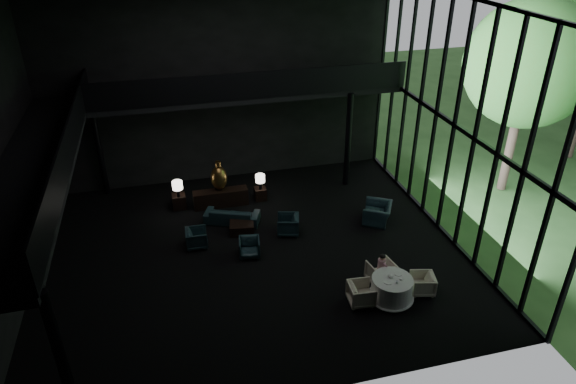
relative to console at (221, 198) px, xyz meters
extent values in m
cube|color=black|center=(0.59, -3.50, -0.34)|extent=(14.00, 12.00, 0.02)
cube|color=black|center=(0.59, -3.50, 7.66)|extent=(14.00, 12.00, 0.02)
cube|color=black|center=(0.59, 2.50, 3.66)|extent=(14.00, 0.04, 8.00)
cube|color=black|center=(0.59, -9.50, 3.66)|extent=(14.00, 0.04, 8.00)
cube|color=black|center=(-5.41, -3.50, 3.66)|extent=(2.00, 12.00, 0.25)
cube|color=black|center=(1.59, 1.50, 3.66)|extent=(12.00, 2.00, 0.25)
cube|color=black|center=(-4.41, -3.50, 4.26)|extent=(0.06, 12.00, 1.00)
cube|color=black|center=(1.59, 0.50, 4.26)|extent=(12.00, 0.06, 1.00)
cylinder|color=black|center=(-4.41, -9.20, 1.66)|extent=(0.24, 0.24, 4.00)
cylinder|color=black|center=(-4.41, 2.20, 1.66)|extent=(0.24, 0.24, 4.00)
cylinder|color=black|center=(5.39, 0.50, 1.66)|extent=(0.24, 0.24, 4.00)
cylinder|color=#382D23|center=(11.59, -1.50, 2.11)|extent=(0.36, 0.36, 4.90)
sphere|color=#2B5E21|center=(11.59, -1.50, 4.91)|extent=(4.80, 4.80, 4.80)
cube|color=black|center=(0.00, 0.00, 0.00)|extent=(2.12, 0.48, 0.68)
ellipsoid|color=olive|center=(0.00, 0.12, 0.83)|extent=(0.63, 0.63, 0.98)
cylinder|color=olive|center=(0.00, 0.12, 1.42)|extent=(0.22, 0.22, 0.20)
cube|color=black|center=(-1.60, 0.23, -0.05)|extent=(0.52, 0.52, 0.57)
cylinder|color=black|center=(-1.60, 0.09, 0.40)|extent=(0.12, 0.12, 0.35)
cylinder|color=white|center=(-1.60, 0.09, 0.74)|extent=(0.40, 0.40, 0.32)
cube|color=black|center=(1.60, 0.10, -0.09)|extent=(0.45, 0.45, 0.50)
cylinder|color=black|center=(1.60, 0.03, 0.33)|extent=(0.11, 0.11, 0.33)
cylinder|color=white|center=(1.60, 0.03, 0.64)|extent=(0.38, 0.38, 0.30)
imported|color=#1A394B|center=(0.23, -1.33, 0.04)|extent=(2.02, 1.26, 0.76)
imported|color=#1D2D35|center=(-1.19, -2.58, 0.01)|extent=(0.65, 0.69, 0.69)
imported|color=#193239|center=(2.06, -2.56, 0.05)|extent=(0.88, 0.92, 0.78)
imported|color=#1E2E37|center=(0.47, -3.57, -0.02)|extent=(0.70, 0.67, 0.64)
imported|color=#172935|center=(5.48, -2.64, 0.17)|extent=(1.23, 1.39, 1.02)
cube|color=black|center=(0.48, -2.01, -0.15)|extent=(1.00, 1.00, 0.38)
cylinder|color=white|center=(4.16, -6.80, 0.04)|extent=(1.22, 1.22, 0.75)
cone|color=white|center=(4.16, -6.80, -0.29)|extent=(1.38, 1.38, 0.10)
imported|color=tan|center=(4.19, -5.97, 0.06)|extent=(0.88, 0.84, 0.80)
imported|color=#C2B783|center=(5.20, -6.74, -0.02)|extent=(0.71, 0.74, 0.64)
imported|color=tan|center=(3.23, -6.73, 0.02)|extent=(0.71, 0.75, 0.72)
cylinder|color=#D893B6|center=(4.20, -5.92, 0.29)|extent=(0.26, 0.26, 0.37)
sphere|color=#D8A884|center=(4.20, -5.92, 0.57)|extent=(0.18, 0.18, 0.18)
ellipsoid|color=black|center=(4.20, -5.92, 0.60)|extent=(0.19, 0.19, 0.13)
cylinder|color=white|center=(3.95, -6.92, 0.42)|extent=(0.27, 0.27, 0.01)
cylinder|color=white|center=(4.41, -6.63, 0.42)|extent=(0.28, 0.28, 0.02)
cylinder|color=white|center=(4.42, -6.84, 0.42)|extent=(0.20, 0.20, 0.01)
cylinder|color=white|center=(4.37, -6.90, 0.45)|extent=(0.09, 0.09, 0.06)
ellipsoid|color=white|center=(4.12, -6.71, 0.45)|extent=(0.16, 0.16, 0.08)
cylinder|color=#99999E|center=(4.19, -7.00, 0.45)|extent=(0.08, 0.08, 0.08)
camera|label=1|loc=(-1.80, -17.59, 9.94)|focal=32.00mm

